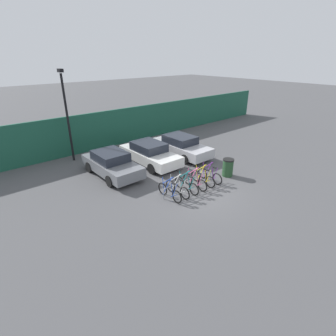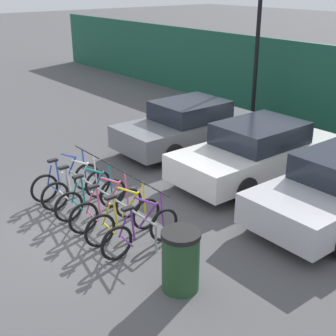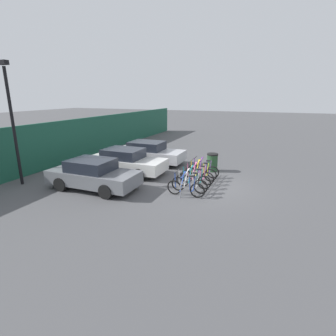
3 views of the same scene
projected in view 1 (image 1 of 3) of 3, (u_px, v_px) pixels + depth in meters
The scene contains 14 objects.
ground_plane at pixel (200, 192), 13.37m from camera, with size 120.00×120.00×0.00m, color #4C4C4F.
hoarding_wall at pixel (107, 129), 19.44m from camera, with size 36.00×0.16×2.71m, color #19513D.
bike_rack at pixel (189, 180), 13.57m from camera, with size 3.47×0.04×0.57m.
bicycle_blue at pixel (170, 192), 12.64m from camera, with size 0.68×1.71×1.05m.
bicycle_white at pixel (177, 188), 12.95m from camera, with size 0.68×1.71×1.05m.
bicycle_teal at pixel (186, 185), 13.32m from camera, with size 0.68×1.71×1.05m.
bicycle_pink at pixel (195, 181), 13.68m from camera, with size 0.68×1.71×1.05m.
bicycle_yellow at pixel (203, 178), 14.05m from camera, with size 0.68×1.71×1.05m.
bicycle_purple at pixel (210, 175), 14.38m from camera, with size 0.68×1.71×1.05m.
car_grey at pixel (112, 164), 15.06m from camera, with size 1.91×4.23×1.40m.
car_white at pixel (150, 153), 16.60m from camera, with size 1.91×4.46×1.40m.
car_silver at pixel (181, 146), 17.99m from camera, with size 1.91×4.52×1.40m.
lamp_post at pixel (67, 112), 16.15m from camera, with size 0.24×0.44×5.71m.
trash_bin at pixel (228, 167), 14.99m from camera, with size 0.63×0.63×1.03m.
Camera 1 is at (-8.88, -7.88, 6.48)m, focal length 28.00 mm.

